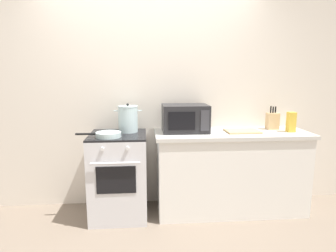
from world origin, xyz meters
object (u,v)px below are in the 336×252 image
(stove, at_px, (119,175))
(stock_pot, at_px, (128,119))
(microwave, at_px, (185,118))
(cutting_board, at_px, (242,131))
(frying_pan, at_px, (108,135))
(knife_block, at_px, (272,121))
(pasta_box, at_px, (291,122))

(stove, distance_m, stock_pot, 0.63)
(stock_pot, xyz_separation_m, microwave, (0.63, -0.04, 0.00))
(microwave, distance_m, cutting_board, 0.65)
(cutting_board, bearing_deg, frying_pan, -174.64)
(stock_pot, height_order, knife_block, stock_pot)
(knife_block, relative_size, pasta_box, 1.22)
(frying_pan, height_order, pasta_box, pasta_box)
(cutting_board, relative_size, pasta_box, 1.64)
(frying_pan, bearing_deg, knife_block, 8.49)
(cutting_board, distance_m, pasta_box, 0.55)
(stove, bearing_deg, knife_block, 4.58)
(microwave, bearing_deg, frying_pan, -165.39)
(stock_pot, relative_size, cutting_board, 0.88)
(knife_block, bearing_deg, stock_pot, -179.23)
(frying_pan, bearing_deg, stock_pot, 52.86)
(stove, xyz_separation_m, pasta_box, (1.90, -0.03, 0.57))
(stove, height_order, microwave, microwave)
(cutting_board, bearing_deg, stove, -179.95)
(stove, xyz_separation_m, microwave, (0.73, 0.08, 0.61))
(stock_pot, relative_size, knife_block, 1.18)
(stock_pot, height_order, frying_pan, stock_pot)
(microwave, relative_size, pasta_box, 2.27)
(frying_pan, relative_size, pasta_box, 2.08)
(frying_pan, relative_size, knife_block, 1.70)
(stove, bearing_deg, pasta_box, -0.87)
(frying_pan, height_order, cutting_board, frying_pan)
(pasta_box, bearing_deg, frying_pan, -176.95)
(pasta_box, bearing_deg, microwave, 174.69)
(knife_block, distance_m, pasta_box, 0.22)
(stove, relative_size, frying_pan, 2.01)
(frying_pan, bearing_deg, pasta_box, 3.05)
(stock_pot, bearing_deg, knife_block, 0.77)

